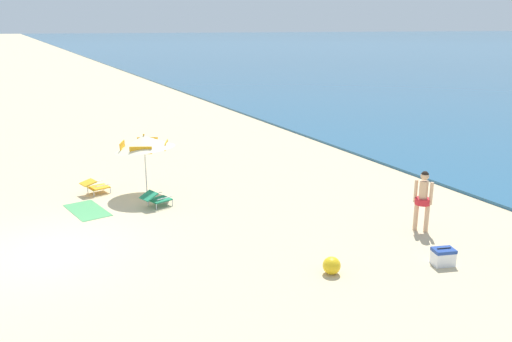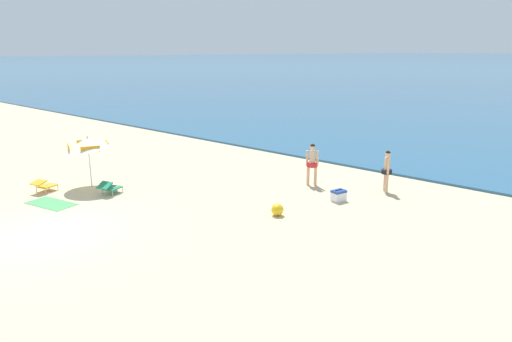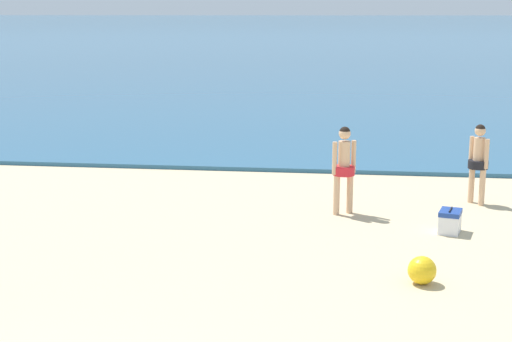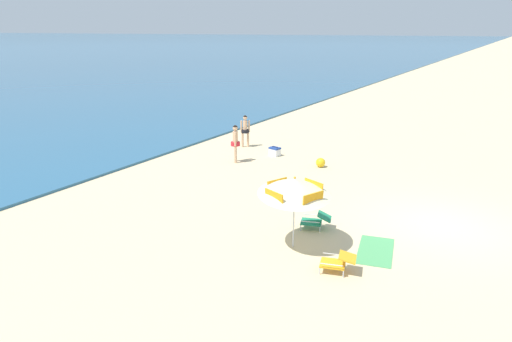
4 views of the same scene
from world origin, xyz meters
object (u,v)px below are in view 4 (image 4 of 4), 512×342
(beach_umbrella_striped_main, at_px, (295,187))
(beach_ball, at_px, (321,163))
(lounge_chair_under_umbrella, at_px, (316,220))
(cooler_box, at_px, (275,151))
(person_standing_near_shore, at_px, (235,141))
(lounge_chair_beside_umbrella, at_px, (338,261))
(beach_towel, at_px, (375,251))
(person_standing_beside, at_px, (245,129))

(beach_umbrella_striped_main, bearing_deg, beach_ball, 16.85)
(lounge_chair_under_umbrella, distance_m, cooler_box, 8.43)
(beach_umbrella_striped_main, bearing_deg, cooler_box, 30.56)
(beach_umbrella_striped_main, relative_size, person_standing_near_shore, 1.67)
(lounge_chair_under_umbrella, xyz_separation_m, lounge_chair_beside_umbrella, (-2.14, -1.48, 0.00))
(person_standing_near_shore, xyz_separation_m, cooler_box, (1.85, -1.01, -0.77))
(beach_towel, bearing_deg, beach_umbrella_striped_main, 112.95)
(cooler_box, height_order, beach_towel, cooler_box)
(lounge_chair_under_umbrella, relative_size, person_standing_near_shore, 0.60)
(lounge_chair_under_umbrella, relative_size, beach_towel, 0.55)
(beach_umbrella_striped_main, relative_size, lounge_chair_under_umbrella, 2.80)
(cooler_box, distance_m, beach_towel, 10.12)
(cooler_box, bearing_deg, person_standing_near_shore, 151.52)
(person_standing_near_shore, bearing_deg, beach_towel, -124.98)
(person_standing_near_shore, bearing_deg, lounge_chair_beside_umbrella, -133.80)
(person_standing_near_shore, height_order, beach_towel, person_standing_near_shore)
(person_standing_beside, relative_size, beach_towel, 0.89)
(cooler_box, distance_m, beach_ball, 2.69)
(lounge_chair_under_umbrella, distance_m, person_standing_near_shore, 7.78)
(person_standing_near_shore, bearing_deg, beach_umbrella_striped_main, -137.43)
(lounge_chair_beside_umbrella, distance_m, beach_ball, 9.09)
(person_standing_near_shore, xyz_separation_m, beach_ball, (1.14, -3.59, -0.77))
(beach_ball, bearing_deg, beach_towel, -147.10)
(cooler_box, bearing_deg, beach_umbrella_striped_main, -149.44)
(cooler_box, relative_size, beach_towel, 0.32)
(beach_umbrella_striped_main, relative_size, person_standing_beside, 1.74)
(beach_umbrella_striped_main, xyz_separation_m, beach_towel, (0.86, -2.04, -1.72))
(lounge_chair_beside_umbrella, relative_size, person_standing_near_shore, 0.57)
(beach_ball, relative_size, beach_towel, 0.22)
(beach_umbrella_striped_main, height_order, beach_ball, beach_umbrella_striped_main)
(beach_ball, bearing_deg, lounge_chair_beside_umbrella, -155.15)
(beach_umbrella_striped_main, distance_m, person_standing_beside, 11.43)
(beach_umbrella_striped_main, bearing_deg, lounge_chair_beside_umbrella, -114.86)
(lounge_chair_under_umbrella, distance_m, person_standing_beside, 10.37)
(lounge_chair_beside_umbrella, bearing_deg, cooler_box, 35.57)
(person_standing_beside, bearing_deg, lounge_chair_under_umbrella, -137.30)
(lounge_chair_under_umbrella, xyz_separation_m, person_standing_beside, (7.61, 7.02, 0.65))
(beach_umbrella_striped_main, relative_size, lounge_chair_beside_umbrella, 2.91)
(beach_umbrella_striped_main, relative_size, beach_ball, 6.92)
(beach_towel, bearing_deg, person_standing_near_shore, 55.02)
(lounge_chair_beside_umbrella, height_order, beach_ball, lounge_chair_beside_umbrella)
(person_standing_beside, bearing_deg, beach_umbrella_striped_main, -142.39)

